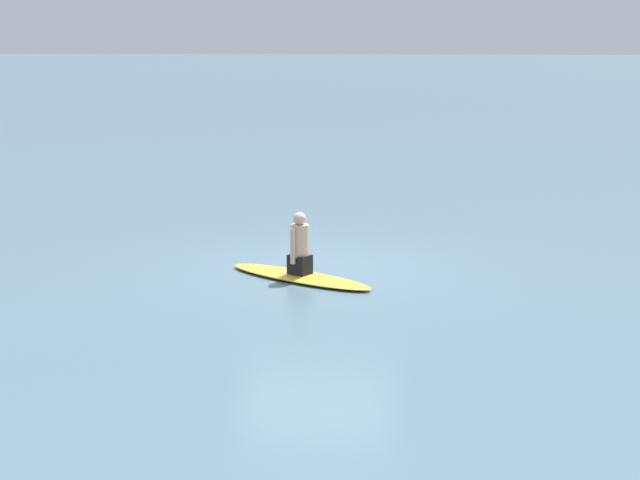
# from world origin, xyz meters

# --- Properties ---
(ground_plane) EXTENTS (400.00, 400.00, 0.00)m
(ground_plane) POSITION_xyz_m (0.00, 0.00, 0.00)
(ground_plane) COLOR slate
(surfboard) EXTENTS (2.62, 1.96, 0.09)m
(surfboard) POSITION_xyz_m (-0.18, -0.75, 0.04)
(surfboard) COLOR gold
(surfboard) RESTS_ON ground
(person_paddler) EXTENTS (0.41, 0.40, 0.96)m
(person_paddler) POSITION_xyz_m (-0.18, -0.75, 0.52)
(person_paddler) COLOR black
(person_paddler) RESTS_ON surfboard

